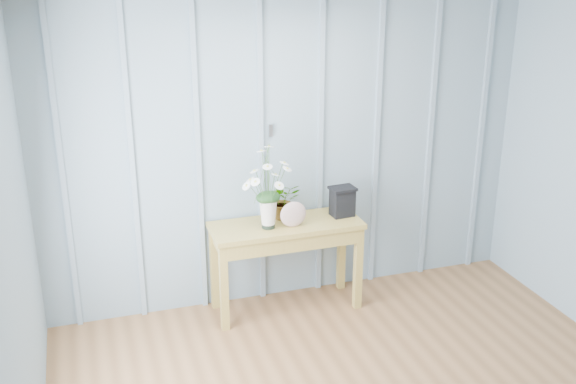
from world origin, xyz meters
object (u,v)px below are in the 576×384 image
object	(u,v)px
daisy_vase	(268,178)
sideboard	(286,236)
carved_box	(342,201)
felt_disc_vessel	(293,214)

from	to	relation	value
daisy_vase	sideboard	bearing A→B (deg)	15.42
carved_box	daisy_vase	bearing A→B (deg)	-174.65
daisy_vase	felt_disc_vessel	xyz separation A→B (m)	(0.19, -0.04, -0.30)
carved_box	sideboard	bearing A→B (deg)	-178.06
sideboard	daisy_vase	size ratio (longest dim) A/B	1.86
daisy_vase	carved_box	distance (m)	0.70
daisy_vase	carved_box	xyz separation A→B (m)	(0.64, 0.06, -0.28)
felt_disc_vessel	carved_box	size ratio (longest dim) A/B	0.86
sideboard	felt_disc_vessel	world-z (taller)	felt_disc_vessel
felt_disc_vessel	carved_box	world-z (taller)	carved_box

